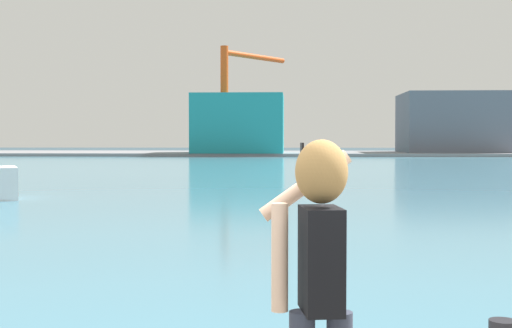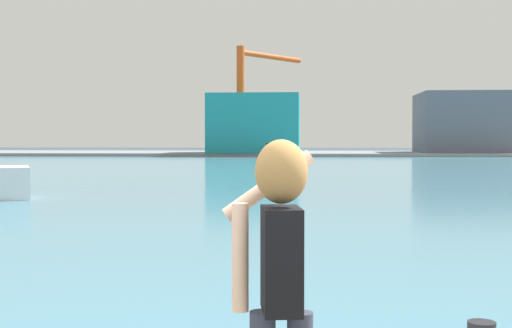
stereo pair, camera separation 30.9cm
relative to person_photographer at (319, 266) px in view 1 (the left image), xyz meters
name	(u,v)px [view 1 (the left image)]	position (x,y,z in m)	size (l,w,h in m)	color
ground_plane	(294,168)	(-0.05, 50.15, -1.65)	(220.00, 220.00, 0.00)	#334751
harbor_water	(294,167)	(-0.05, 52.15, -1.64)	(140.00, 100.00, 0.02)	teal
far_shore_dock	(293,153)	(-0.05, 92.15, -1.45)	(140.00, 20.00, 0.40)	gray
person_photographer	(319,266)	(0.00, 0.00, 0.00)	(0.53, 0.55, 1.74)	#2D3342
warehouse_left	(239,124)	(-7.00, 87.30, 2.45)	(11.42, 10.51, 7.42)	teal
warehouse_right	(451,123)	(20.89, 91.61, 2.64)	(12.97, 12.20, 7.80)	slate
port_crane	(234,86)	(-7.65, 88.14, 7.42)	(8.04, 11.19, 13.58)	#D84C19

